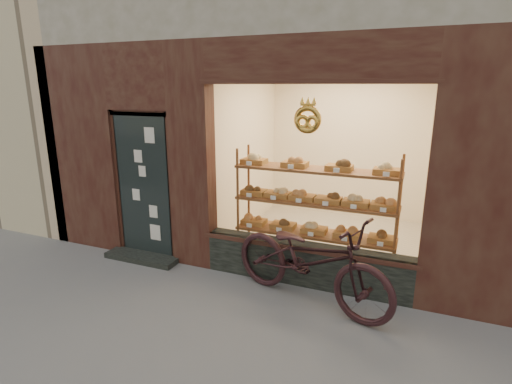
% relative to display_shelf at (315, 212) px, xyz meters
% --- Properties ---
extents(ground, '(90.00, 90.00, 0.00)m').
position_rel_display_shelf_xyz_m(ground, '(-0.45, -2.55, -0.87)').
color(ground, slate).
extents(display_shelf, '(2.20, 0.45, 1.70)m').
position_rel_display_shelf_xyz_m(display_shelf, '(0.00, 0.00, 0.00)').
color(display_shelf, brown).
rests_on(display_shelf, ground).
extents(bicycle, '(2.24, 1.33, 1.11)m').
position_rel_display_shelf_xyz_m(bicycle, '(0.18, -0.88, -0.31)').
color(bicycle, black).
rests_on(bicycle, ground).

